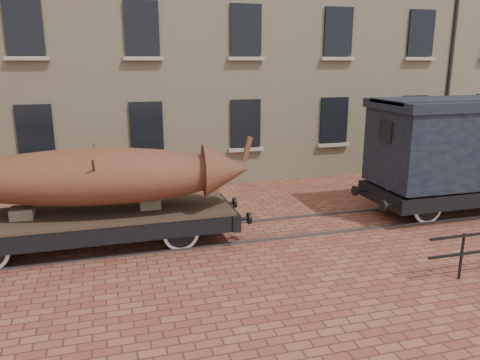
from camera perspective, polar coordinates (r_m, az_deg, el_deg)
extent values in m
plane|color=brown|center=(12.52, 2.80, -6.17)|extent=(90.00, 90.00, 0.00)
cube|color=beige|center=(22.31, 1.99, 21.10)|extent=(40.00, 10.00, 14.00)
cube|color=black|center=(16.33, -23.68, 5.47)|extent=(1.10, 0.12, 1.70)
cube|color=tan|center=(16.43, -23.38, 2.18)|extent=(1.30, 0.18, 0.12)
cube|color=black|center=(16.24, -11.32, 6.36)|extent=(1.10, 0.12, 1.70)
cube|color=tan|center=(16.34, -11.13, 3.03)|extent=(1.30, 0.18, 0.12)
cube|color=black|center=(16.89, 0.67, 6.94)|extent=(1.10, 0.12, 1.70)
cube|color=tan|center=(16.98, 0.72, 3.73)|extent=(1.30, 0.18, 0.12)
cube|color=black|center=(18.20, 11.37, 7.20)|extent=(1.10, 0.12, 1.70)
cube|color=tan|center=(18.29, 11.31, 4.22)|extent=(1.30, 0.18, 0.12)
cube|color=black|center=(20.05, 20.37, 7.23)|extent=(1.10, 0.12, 1.70)
cube|color=tan|center=(20.12, 20.24, 4.52)|extent=(1.30, 0.18, 0.12)
cube|color=black|center=(16.22, -24.86, 16.69)|extent=(1.10, 0.12, 1.70)
cube|color=tan|center=(16.13, -24.53, 13.35)|extent=(1.30, 0.18, 0.12)
cube|color=black|center=(16.12, -11.90, 17.69)|extent=(1.10, 0.12, 1.70)
cube|color=tan|center=(16.03, -11.70, 14.31)|extent=(1.30, 0.18, 0.12)
cube|color=black|center=(16.78, 0.70, 17.84)|extent=(1.10, 0.12, 1.70)
cube|color=tan|center=(16.69, 0.75, 14.59)|extent=(1.30, 0.18, 0.12)
cube|color=black|center=(18.10, 11.89, 17.30)|extent=(1.10, 0.12, 1.70)
cube|color=tan|center=(18.02, 11.82, 14.29)|extent=(1.30, 0.18, 0.12)
cube|color=black|center=(19.95, 21.20, 16.37)|extent=(1.10, 0.12, 1.70)
cube|color=tan|center=(19.88, 21.05, 13.64)|extent=(1.30, 0.18, 0.12)
cube|color=#59595E|center=(11.87, 3.93, -7.20)|extent=(30.00, 0.08, 0.06)
cube|color=#59595E|center=(13.15, 1.79, -4.99)|extent=(30.00, 0.08, 0.06)
cylinder|color=black|center=(10.71, 25.39, -8.39)|extent=(0.06, 0.06, 1.00)
cube|color=#463427|center=(11.65, -17.94, -4.08)|extent=(6.72, 1.97, 0.11)
cube|color=black|center=(10.85, -17.97, -6.64)|extent=(6.72, 0.14, 0.40)
cube|color=black|center=(12.58, -17.77, -3.73)|extent=(6.72, 0.14, 0.40)
cube|color=black|center=(12.04, -1.66, -3.84)|extent=(0.20, 2.06, 0.40)
cylinder|color=black|center=(11.49, 0.40, -4.74)|extent=(0.31, 0.09, 0.09)
cylinder|color=black|center=(11.53, 1.13, -4.67)|extent=(0.07, 0.29, 0.29)
cylinder|color=black|center=(12.72, -1.32, -2.83)|extent=(0.31, 0.09, 0.09)
cylinder|color=black|center=(12.76, -0.66, -2.77)|extent=(0.07, 0.29, 0.29)
cylinder|color=white|center=(12.71, -27.06, -5.41)|extent=(0.86, 0.06, 0.86)
cylinder|color=black|center=(12.71, -27.06, -5.41)|extent=(0.71, 0.09, 0.71)
cube|color=black|center=(12.75, -27.09, -4.34)|extent=(0.81, 0.07, 0.09)
cylinder|color=black|center=(11.86, -7.77, -5.25)|extent=(0.09, 1.70, 0.09)
cylinder|color=white|center=(11.20, -7.22, -6.45)|extent=(0.86, 0.06, 0.86)
cylinder|color=black|center=(11.20, -7.22, -6.45)|extent=(0.71, 0.09, 0.71)
cube|color=black|center=(11.02, -7.16, -5.60)|extent=(0.81, 0.07, 0.09)
cylinder|color=white|center=(12.54, -8.26, -4.18)|extent=(0.86, 0.06, 0.86)
cylinder|color=black|center=(12.54, -8.26, -4.18)|extent=(0.71, 0.09, 0.71)
cube|color=black|center=(12.58, -8.36, -3.10)|extent=(0.81, 0.07, 0.09)
cube|color=black|center=(11.76, -17.81, -5.70)|extent=(3.59, 0.05, 0.05)
cube|color=#645F50|center=(11.75, -25.01, -3.68)|extent=(0.49, 0.45, 0.25)
cube|color=#645F50|center=(11.61, -10.93, -2.75)|extent=(0.49, 0.45, 0.25)
ellipsoid|color=brown|center=(11.39, -17.21, 0.42)|extent=(6.70, 2.82, 1.30)
cone|color=brown|center=(11.33, -1.66, 1.29)|extent=(1.27, 1.36, 1.23)
cube|color=brown|center=(11.30, 0.87, 3.76)|extent=(0.27, 0.17, 0.62)
cylinder|color=#493623|center=(10.91, -17.19, -0.87)|extent=(0.06, 1.11, 1.52)
cylinder|color=#493623|center=(11.93, -17.14, 0.41)|extent=(0.06, 1.11, 1.52)
cube|color=black|center=(16.23, 23.24, -0.11)|extent=(5.59, 0.15, 0.42)
cube|color=black|center=(13.81, 16.85, -1.95)|extent=(0.21, 2.24, 0.42)
cylinder|color=black|center=(13.00, 17.05, -2.99)|extent=(0.07, 0.30, 0.30)
cylinder|color=black|center=(14.21, 13.82, -1.29)|extent=(0.07, 0.30, 0.30)
cylinder|color=black|center=(14.44, 20.22, -2.37)|extent=(0.09, 1.77, 0.09)
cylinder|color=white|center=(13.90, 21.95, -3.18)|extent=(0.89, 0.07, 0.89)
cylinder|color=black|center=(13.90, 21.95, -3.18)|extent=(0.73, 0.09, 0.73)
cylinder|color=white|center=(15.00, 18.62, -1.63)|extent=(0.89, 0.07, 0.89)
cylinder|color=black|center=(15.00, 18.62, -1.63)|extent=(0.73, 0.09, 0.73)
cube|color=black|center=(15.22, 26.15, 3.89)|extent=(5.59, 2.24, 2.14)
cube|color=black|center=(15.07, 26.65, 8.38)|extent=(5.76, 2.37, 0.26)
cube|color=black|center=(15.07, 26.70, 8.76)|extent=(5.76, 1.58, 0.11)
cube|color=black|center=(13.42, 17.36, 5.71)|extent=(0.07, 0.56, 0.56)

